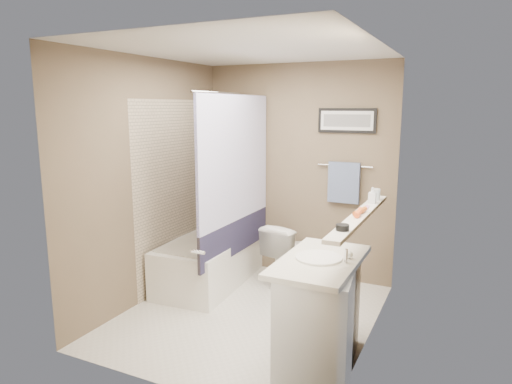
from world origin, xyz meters
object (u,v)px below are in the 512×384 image
at_px(vanity, 320,316).
at_px(hair_brush_back, 360,211).
at_px(toilet, 290,253).
at_px(glass_jar, 376,194).
at_px(hair_brush_front, 359,213).
at_px(soap_bottle, 372,195).
at_px(candle_bowl_near, 342,227).
at_px(bathtub, 212,260).

height_order(vanity, hair_brush_back, hair_brush_back).
bearing_deg(toilet, glass_jar, 165.87).
xyz_separation_m(hair_brush_front, soap_bottle, (0.00, 0.49, 0.05)).
height_order(hair_brush_back, soap_bottle, soap_bottle).
bearing_deg(candle_bowl_near, hair_brush_front, 90.00).
distance_m(bathtub, soap_bottle, 2.04).
relative_size(vanity, soap_bottle, 6.63).
height_order(bathtub, soap_bottle, soap_bottle).
bearing_deg(bathtub, toilet, 18.09).
bearing_deg(vanity, hair_brush_back, 55.63).
xyz_separation_m(toilet, vanity, (0.79, -1.43, 0.06)).
relative_size(toilet, soap_bottle, 5.05).
bearing_deg(candle_bowl_near, bathtub, 144.78).
height_order(bathtub, hair_brush_back, hair_brush_back).
distance_m(toilet, hair_brush_front, 1.68).
bearing_deg(soap_bottle, candle_bowl_near, -90.00).
xyz_separation_m(bathtub, soap_bottle, (1.79, -0.30, 0.93)).
bearing_deg(toilet, vanity, 130.75).
bearing_deg(bathtub, candle_bowl_near, -38.84).
relative_size(glass_jar, soap_bottle, 0.74).
xyz_separation_m(candle_bowl_near, hair_brush_back, (0.00, 0.51, 0.00)).
relative_size(bathtub, soap_bottle, 11.05).
xyz_separation_m(glass_jar, soap_bottle, (0.00, -0.14, 0.02)).
height_order(bathtub, vanity, vanity).
bearing_deg(hair_brush_back, bathtub, 157.29).
xyz_separation_m(hair_brush_front, hair_brush_back, (0.00, 0.04, 0.00)).
xyz_separation_m(bathtub, hair_brush_front, (1.79, -0.79, 0.89)).
bearing_deg(toilet, hair_brush_front, 143.09).
xyz_separation_m(vanity, glass_jar, (0.19, 0.96, 0.77)).
relative_size(toilet, vanity, 0.76).
bearing_deg(glass_jar, vanity, -100.94).
relative_size(candle_bowl_near, glass_jar, 0.90).
bearing_deg(hair_brush_back, vanity, -117.00).
xyz_separation_m(candle_bowl_near, hair_brush_front, (0.00, 0.47, 0.00)).
bearing_deg(glass_jar, soap_bottle, -90.00).
distance_m(toilet, candle_bowl_near, 2.02).
bearing_deg(toilet, hair_brush_back, 144.23).
distance_m(glass_jar, soap_bottle, 0.14).
bearing_deg(toilet, soap_bottle, 159.46).
bearing_deg(soap_bottle, vanity, -102.81).
height_order(toilet, candle_bowl_near, candle_bowl_near).
bearing_deg(hair_brush_back, glass_jar, 90.00).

